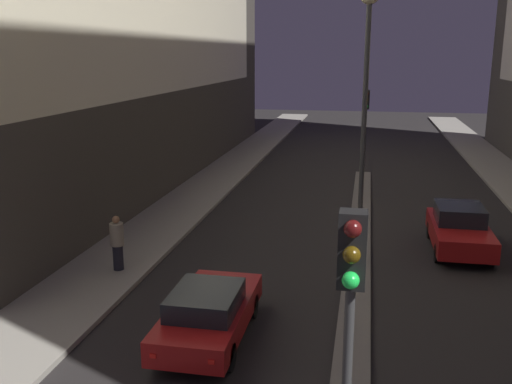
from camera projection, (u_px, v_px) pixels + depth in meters
median_strip at (358, 258)px, 19.15m from camera, size 0.83×28.34×0.13m
traffic_light_near at (349, 322)px, 6.62m from camera, size 0.32×0.42×4.93m
traffic_light_mid at (365, 118)px, 27.18m from camera, size 0.32×0.42×4.93m
street_lamp at (367, 60)px, 17.38m from camera, size 0.63×0.63×8.67m
car_left_lane at (209, 312)px, 13.65m from camera, size 1.79×4.24×1.39m
car_right_lane at (459, 229)px, 19.88m from camera, size 1.86×4.18×1.58m
pedestrian_on_left_sidewalk at (117, 242)px, 17.71m from camera, size 0.43×0.43×1.75m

